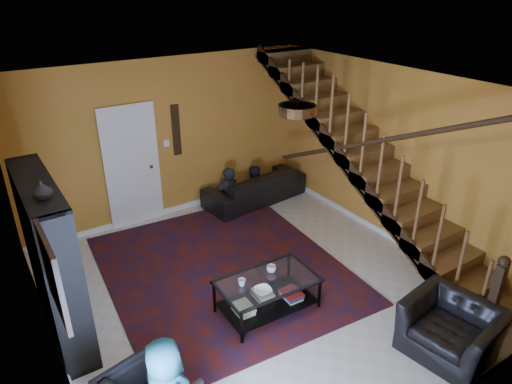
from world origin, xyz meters
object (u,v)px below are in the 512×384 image
(bookshelf, at_px, (53,263))
(armchair_right, at_px, (451,329))
(sofa, at_px, (255,187))
(coffee_table, at_px, (267,293))

(bookshelf, distance_m, armchair_right, 4.65)
(sofa, distance_m, armchair_right, 4.56)
(coffee_table, bearing_deg, sofa, 59.76)
(bookshelf, bearing_deg, armchair_right, -38.20)
(bookshelf, relative_size, coffee_table, 1.56)
(bookshelf, height_order, coffee_table, bookshelf)
(sofa, relative_size, coffee_table, 1.57)
(coffee_table, bearing_deg, armchair_right, -52.23)
(armchair_right, relative_size, coffee_table, 0.77)
(sofa, xyz_separation_m, coffee_table, (-1.64, -2.81, -0.02))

